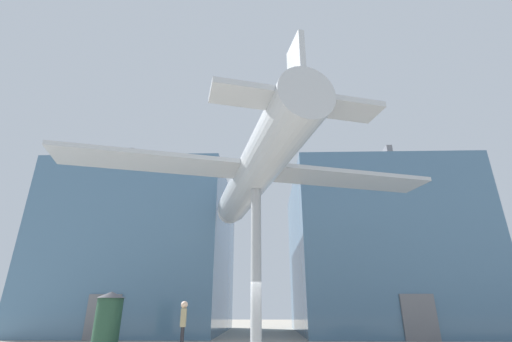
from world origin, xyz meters
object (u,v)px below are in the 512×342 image
at_px(support_pylon_central, 256,267).
at_px(visitor_person, 183,321).
at_px(info_kiosk, 108,319).
at_px(suspended_airplane, 255,172).

distance_m(support_pylon_central, visitor_person, 3.98).
bearing_deg(info_kiosk, visitor_person, -6.67).
xyz_separation_m(suspended_airplane, info_kiosk, (-6.23, 1.98, -5.79)).
distance_m(suspended_airplane, info_kiosk, 8.73).
bearing_deg(visitor_person, support_pylon_central, 50.92).
bearing_deg(support_pylon_central, info_kiosk, 161.29).
relative_size(suspended_airplane, info_kiosk, 6.89).
bearing_deg(visitor_person, info_kiosk, -105.63).
distance_m(support_pylon_central, info_kiosk, 6.88).
bearing_deg(visitor_person, suspended_airplane, 52.70).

